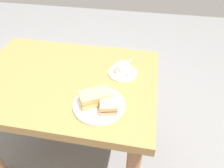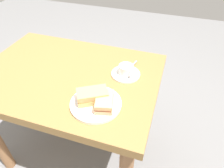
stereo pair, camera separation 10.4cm
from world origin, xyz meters
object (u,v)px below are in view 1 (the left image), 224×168
at_px(sandwich_front, 95,97).
at_px(coffee_cup, 123,68).
at_px(sandwich_plate, 99,105).
at_px(coffee_saucer, 123,73).
at_px(dining_table, 67,94).
at_px(spoon, 127,65).
at_px(sandwich_back, 108,102).

height_order(sandwich_front, coffee_cup, sandwich_front).
bearing_deg(sandwich_plate, coffee_saucer, -105.14).
distance_m(dining_table, coffee_cup, 0.37).
relative_size(sandwich_front, spoon, 1.66).
distance_m(dining_table, sandwich_back, 0.38).
xyz_separation_m(dining_table, sandwich_plate, (-0.24, 0.18, 0.14)).
relative_size(dining_table, coffee_cup, 11.55).
xyz_separation_m(dining_table, sandwich_back, (-0.29, 0.18, 0.17)).
distance_m(sandwich_front, spoon, 0.35).
distance_m(sandwich_plate, sandwich_front, 0.04).
xyz_separation_m(dining_table, sandwich_front, (-0.22, 0.17, 0.17)).
distance_m(sandwich_front, coffee_saucer, 0.28).
bearing_deg(coffee_saucer, spoon, -102.43).
xyz_separation_m(dining_table, coffee_cup, (-0.32, -0.09, 0.17)).
xyz_separation_m(sandwich_front, spoon, (-0.11, -0.33, -0.03)).
bearing_deg(sandwich_front, dining_table, -36.82).
xyz_separation_m(sandwich_front, sandwich_back, (-0.07, 0.01, -0.00)).
bearing_deg(coffee_saucer, coffee_cup, 134.26).
bearing_deg(coffee_cup, sandwich_front, 70.07).
relative_size(coffee_saucer, spoon, 1.62).
distance_m(sandwich_plate, sandwich_back, 0.06).
distance_m(sandwich_front, sandwich_back, 0.07).
bearing_deg(spoon, coffee_saucer, 77.57).
distance_m(dining_table, spoon, 0.40).
xyz_separation_m(sandwich_plate, spoon, (-0.09, -0.34, 0.01)).
height_order(sandwich_plate, sandwich_front, sandwich_front).
relative_size(sandwich_plate, coffee_cup, 2.75).
bearing_deg(spoon, sandwich_back, 82.99).
distance_m(coffee_cup, spoon, 0.08).
distance_m(dining_table, sandwich_front, 0.33).
distance_m(dining_table, coffee_saucer, 0.35).
height_order(dining_table, spoon, spoon).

